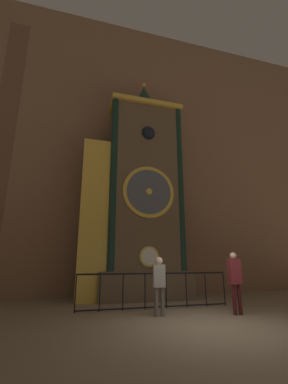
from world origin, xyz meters
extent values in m
plane|color=#847056|center=(0.00, 0.00, 0.00)|extent=(28.00, 28.00, 0.00)
cube|color=#846047|center=(0.00, 6.08, 7.30)|extent=(24.00, 0.30, 14.59)
cube|color=brown|center=(-6.60, 5.97, 6.57)|extent=(0.90, 0.12, 13.13)
cube|color=brown|center=(-0.39, 4.78, 0.55)|extent=(3.85, 1.61, 1.10)
cube|color=brown|center=(-0.39, 4.78, 4.86)|extent=(3.08, 1.40, 7.54)
cube|color=gold|center=(-0.39, 4.67, 8.53)|extent=(3.33, 1.54, 0.20)
cylinder|color=gold|center=(-0.39, 4.05, 1.65)|extent=(0.78, 0.05, 0.78)
cylinder|color=silver|center=(-0.39, 4.02, 1.65)|extent=(0.64, 0.03, 0.64)
cylinder|color=gold|center=(-0.39, 4.05, 4.26)|extent=(2.20, 0.07, 2.20)
cylinder|color=#4C515B|center=(-0.39, 4.00, 4.26)|extent=(1.90, 0.04, 1.90)
cylinder|color=gold|center=(-0.39, 3.98, 4.26)|extent=(0.26, 0.03, 0.26)
cube|color=#3A2D21|center=(-0.39, 4.57, 6.97)|extent=(0.78, 0.42, 0.78)
sphere|color=black|center=(-0.39, 4.13, 6.97)|extent=(0.63, 0.63, 0.63)
cylinder|color=#142D23|center=(-1.86, 4.17, 4.86)|extent=(0.31, 0.31, 7.54)
cylinder|color=#142D23|center=(1.09, 4.17, 4.86)|extent=(0.31, 0.31, 7.54)
cylinder|color=gold|center=(-0.39, 4.78, 8.78)|extent=(0.92, 0.92, 0.30)
cone|color=#163227|center=(-0.39, 4.78, 9.40)|extent=(0.87, 0.87, 0.94)
sphere|color=gold|center=(-0.39, 4.78, 9.99)|extent=(0.20, 0.20, 0.20)
cube|color=#4C3828|center=(-2.53, 4.83, 3.20)|extent=(1.11, 1.19, 6.40)
cube|color=gold|center=(-2.53, 4.22, 3.20)|extent=(1.17, 0.06, 6.40)
cylinder|color=black|center=(-3.13, 2.61, 0.55)|extent=(0.04, 0.04, 1.11)
cylinder|color=black|center=(-2.41, 2.61, 0.55)|extent=(0.04, 0.04, 1.11)
cylinder|color=black|center=(-1.69, 2.61, 0.55)|extent=(0.04, 0.04, 1.11)
cylinder|color=black|center=(-0.97, 2.61, 0.55)|extent=(0.04, 0.04, 1.11)
cylinder|color=black|center=(-0.25, 2.61, 0.55)|extent=(0.04, 0.04, 1.11)
cylinder|color=black|center=(0.47, 2.61, 0.55)|extent=(0.04, 0.04, 1.11)
cylinder|color=black|center=(1.19, 2.61, 0.55)|extent=(0.04, 0.04, 1.11)
cylinder|color=black|center=(1.92, 2.61, 0.55)|extent=(0.04, 0.04, 1.11)
cylinder|color=black|center=(-0.61, 2.61, 1.09)|extent=(5.05, 0.05, 0.05)
cylinder|color=black|center=(-0.61, 2.61, 0.06)|extent=(5.05, 0.04, 0.04)
cylinder|color=#58554F|center=(-0.96, 1.50, 0.38)|extent=(0.11, 0.11, 0.76)
cylinder|color=#58554F|center=(-0.78, 1.50, 0.38)|extent=(0.11, 0.11, 0.76)
cube|color=gray|center=(-0.87, 1.50, 1.07)|extent=(0.37, 0.28, 0.62)
sphere|color=beige|center=(-0.87, 1.50, 1.49)|extent=(0.22, 0.22, 0.22)
cylinder|color=#461518|center=(1.25, 1.09, 0.41)|extent=(0.11, 0.11, 0.83)
cylinder|color=#461518|center=(1.43, 1.09, 0.41)|extent=(0.11, 0.11, 0.83)
cube|color=maroon|center=(1.34, 1.09, 1.19)|extent=(0.36, 0.25, 0.72)
sphere|color=beige|center=(1.34, 1.09, 1.63)|extent=(0.19, 0.19, 0.19)
cylinder|color=#B28E33|center=(2.34, 2.33, 0.02)|extent=(0.28, 0.28, 0.04)
cylinder|color=#B28E33|center=(2.34, 2.33, 0.45)|extent=(0.06, 0.06, 0.89)
sphere|color=#B28E33|center=(2.34, 2.33, 0.93)|extent=(0.09, 0.09, 0.09)
camera|label=1|loc=(-3.41, -5.80, 1.49)|focal=24.00mm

